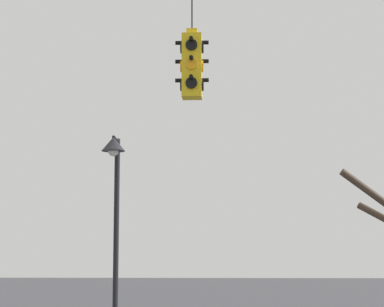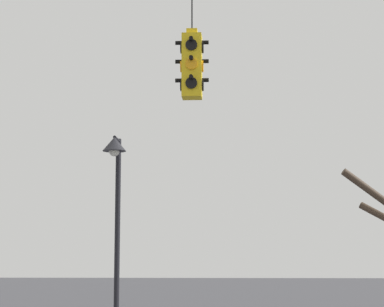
% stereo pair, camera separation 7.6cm
% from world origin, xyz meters
% --- Properties ---
extents(traffic_light_near_right_pole, '(0.58, 0.58, 2.10)m').
position_xyz_m(traffic_light_near_right_pole, '(-2.13, 0.01, 5.84)').
color(traffic_light_near_right_pole, yellow).
extents(street_lamp, '(0.52, 0.89, 5.22)m').
position_xyz_m(street_lamp, '(-4.05, 3.71, 3.97)').
color(street_lamp, black).
rests_on(street_lamp, ground_plane).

